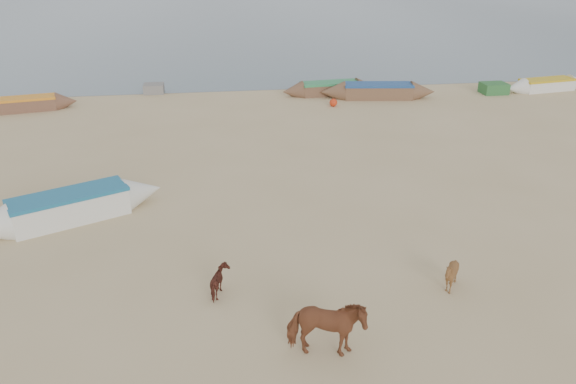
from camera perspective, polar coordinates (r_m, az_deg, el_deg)
The scene contains 8 objects.
ground at distance 15.40m, azimuth 2.13°, elevation -9.44°, with size 140.00×140.00×0.00m, color tan.
sea at distance 95.04m, azimuth -7.02°, elevation 18.73°, with size 160.00×160.00×0.00m, color slate.
cow_adult at distance 12.69m, azimuth 3.88°, elevation -13.65°, with size 0.80×1.76×1.49m, color brown.
calf_front at distance 15.54m, azimuth 16.23°, elevation -8.08°, with size 0.77×0.86×0.95m, color brown.
calf_right at distance 14.90m, azimuth -6.83°, elevation -9.07°, with size 0.78×0.66×0.78m, color #53251B.
near_canoe at distance 19.91m, azimuth -21.28°, elevation -1.41°, with size 6.33×1.23×0.98m, color silver, non-canonical shape.
waterline_canoes at distance 33.47m, azimuth -2.68°, elevation 10.04°, with size 59.32×3.28×0.88m.
beach_clutter at distance 33.82m, azimuth 3.10°, elevation 9.97°, with size 47.01×5.78×0.64m.
Camera 1 is at (-2.37, -12.63, 8.49)m, focal length 35.00 mm.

